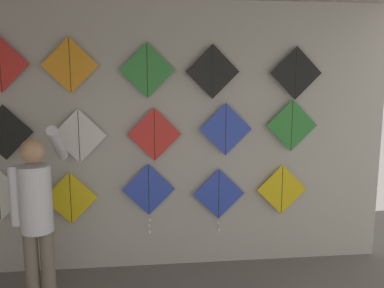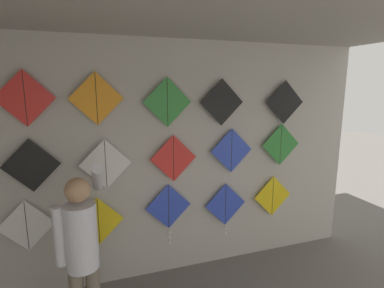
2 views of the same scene
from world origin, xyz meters
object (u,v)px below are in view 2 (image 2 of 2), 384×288
Objects in this scene: kite_6 at (106,164)px; kite_7 at (174,158)px; kite_14 at (285,102)px; kite_13 at (222,102)px; kite_0 at (27,226)px; kite_11 at (96,99)px; kite_4 at (273,196)px; kite_2 at (169,210)px; shopkeeper at (82,248)px; kite_10 at (25,98)px; kite_1 at (98,221)px; kite_5 at (31,165)px; kite_3 at (225,206)px; kite_8 at (232,151)px; kite_12 at (167,102)px; kite_9 at (281,145)px.

kite_7 is at bearing 0.00° from kite_6.
kite_13 is at bearing 180.00° from kite_14.
kite_0 is 1.00× the size of kite_14.
kite_11 is 1.00× the size of kite_13.
kite_4 is at bearing 0.00° from kite_13.
kite_2 is at bearing -0.04° from kite_0.
kite_10 is at bearing 120.68° from shopkeeper.
kite_6 is (0.11, 0.00, 0.65)m from kite_1.
kite_11 reaches higher than kite_5.
kite_5 reaches higher than kite_3.
kite_2 is at bearing -179.96° from kite_4.
kite_3 is 1.25× the size of kite_7.
kite_6 reaches higher than kite_4.
kite_10 is 2.07m from kite_13.
kite_3 is (2.25, -0.00, -0.09)m from kite_0.
kite_3 is 1.25× the size of kite_8.
kite_11 reaches higher than kite_12.
kite_4 is 1.00× the size of kite_14.
kite_0 is 3.10m from kite_9.
kite_0 is at bearing 179.98° from kite_3.
kite_14 reaches higher than kite_4.
kite_3 is 2.56m from kite_10.
kite_6 is 2.21m from kite_9.
kite_14 reaches higher than kite_1.
kite_13 reaches higher than kite_3.
kite_0 is 1.00× the size of kite_1.
kite_11 is 1.00× the size of kite_12.
shopkeeper is 1.69m from kite_12.
kite_3 is (1.70, 0.77, -0.16)m from shopkeeper.
shopkeeper is at bearing -54.01° from kite_0.
kite_4 is 1.00× the size of kite_9.
kite_2 is 1.38× the size of kite_6.
kite_11 reaches higher than kite_13.
kite_1 is 0.92m from kite_5.
kite_11 is at bearing 180.00° from kite_14.
kite_8 is 0.94m from kite_14.
kite_7 reaches higher than kite_1.
kite_1 is 1.00× the size of kite_10.
kite_5 is (-1.41, 0.00, 0.67)m from kite_2.
kite_3 is 1.08m from kite_9.
kite_7 is (-1.37, 0.00, 0.63)m from kite_4.
kite_4 is 1.00× the size of kite_7.
kite_8 is (-0.63, 0.00, 0.67)m from kite_4.
shopkeeper is 1.38m from kite_7.
kite_5 is at bearing 121.01° from shopkeeper.
kite_0 is at bearing 126.31° from shopkeeper.
shopkeeper is at bearing -105.04° from kite_11.
kite_7 reaches higher than kite_4.
shopkeeper is 3.00× the size of kite_8.
kite_5 is 1.00× the size of kite_8.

